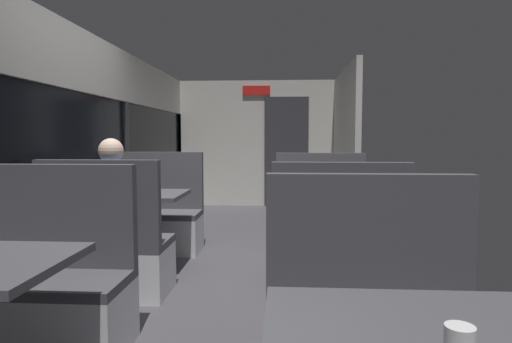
{
  "coord_description": "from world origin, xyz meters",
  "views": [
    {
      "loc": [
        0.5,
        -3.85,
        1.27
      ],
      "look_at": [
        0.1,
        2.46,
        0.77
      ],
      "focal_mm": 30.64,
      "sensor_mm": 36.0,
      "label": 1
    }
  ],
  "objects_px": {
    "bench_mid_window_facing_entry": "(158,222)",
    "dining_table_rear_aisle": "(328,209)",
    "seated_passenger": "(111,228)",
    "dining_table_mid_window": "(137,203)",
    "bench_mid_window_facing_end": "(108,255)",
    "bench_rear_aisle_facing_end": "(338,267)",
    "bench_rear_aisle_facing_entry": "(321,227)",
    "coffee_cup_primary": "(145,190)",
    "bench_near_window_facing_entry": "(49,295)"
  },
  "relations": [
    {
      "from": "seated_passenger",
      "to": "bench_mid_window_facing_entry",
      "type": "bearing_deg",
      "value": 90.0
    },
    {
      "from": "bench_rear_aisle_facing_end",
      "to": "dining_table_rear_aisle",
      "type": "bearing_deg",
      "value": 90.0
    },
    {
      "from": "dining_table_rear_aisle",
      "to": "seated_passenger",
      "type": "relative_size",
      "value": 0.71
    },
    {
      "from": "dining_table_mid_window",
      "to": "bench_mid_window_facing_end",
      "type": "height_order",
      "value": "bench_mid_window_facing_end"
    },
    {
      "from": "bench_mid_window_facing_entry",
      "to": "bench_rear_aisle_facing_end",
      "type": "height_order",
      "value": "same"
    },
    {
      "from": "coffee_cup_primary",
      "to": "dining_table_rear_aisle",
      "type": "bearing_deg",
      "value": -1.17
    },
    {
      "from": "dining_table_rear_aisle",
      "to": "bench_rear_aisle_facing_entry",
      "type": "height_order",
      "value": "bench_rear_aisle_facing_entry"
    },
    {
      "from": "bench_near_window_facing_entry",
      "to": "bench_rear_aisle_facing_entry",
      "type": "bearing_deg",
      "value": 49.28
    },
    {
      "from": "bench_near_window_facing_entry",
      "to": "bench_rear_aisle_facing_entry",
      "type": "relative_size",
      "value": 1.0
    },
    {
      "from": "bench_rear_aisle_facing_end",
      "to": "dining_table_mid_window",
      "type": "bearing_deg",
      "value": 153.32
    },
    {
      "from": "bench_near_window_facing_entry",
      "to": "dining_table_rear_aisle",
      "type": "bearing_deg",
      "value": 37.64
    },
    {
      "from": "bench_near_window_facing_entry",
      "to": "bench_mid_window_facing_end",
      "type": "distance_m",
      "value": 0.88
    },
    {
      "from": "bench_rear_aisle_facing_entry",
      "to": "seated_passenger",
      "type": "xyz_separation_m",
      "value": [
        -1.79,
        -1.13,
        0.21
      ]
    },
    {
      "from": "bench_near_window_facing_entry",
      "to": "bench_rear_aisle_facing_end",
      "type": "distance_m",
      "value": 1.92
    },
    {
      "from": "dining_table_rear_aisle",
      "to": "bench_mid_window_facing_end",
      "type": "bearing_deg",
      "value": -164.41
    },
    {
      "from": "bench_mid_window_facing_entry",
      "to": "coffee_cup_primary",
      "type": "distance_m",
      "value": 0.99
    },
    {
      "from": "bench_mid_window_facing_entry",
      "to": "coffee_cup_primary",
      "type": "bearing_deg",
      "value": -80.81
    },
    {
      "from": "dining_table_mid_window",
      "to": "seated_passenger",
      "type": "relative_size",
      "value": 0.71
    },
    {
      "from": "dining_table_rear_aisle",
      "to": "seated_passenger",
      "type": "bearing_deg",
      "value": -166.58
    },
    {
      "from": "bench_rear_aisle_facing_end",
      "to": "seated_passenger",
      "type": "height_order",
      "value": "seated_passenger"
    },
    {
      "from": "seated_passenger",
      "to": "coffee_cup_primary",
      "type": "bearing_deg",
      "value": 73.08
    },
    {
      "from": "bench_near_window_facing_entry",
      "to": "coffee_cup_primary",
      "type": "xyz_separation_m",
      "value": [
        0.14,
        1.41,
        0.46
      ]
    },
    {
      "from": "bench_near_window_facing_entry",
      "to": "bench_mid_window_facing_entry",
      "type": "xyz_separation_m",
      "value": [
        0.0,
        2.28,
        0.0
      ]
    },
    {
      "from": "bench_rear_aisle_facing_end",
      "to": "bench_rear_aisle_facing_entry",
      "type": "relative_size",
      "value": 1.0
    },
    {
      "from": "bench_mid_window_facing_entry",
      "to": "dining_table_rear_aisle",
      "type": "relative_size",
      "value": 1.22
    },
    {
      "from": "dining_table_mid_window",
      "to": "coffee_cup_primary",
      "type": "xyz_separation_m",
      "value": [
        0.14,
        -0.17,
        0.15
      ]
    },
    {
      "from": "bench_mid_window_facing_end",
      "to": "dining_table_rear_aisle",
      "type": "relative_size",
      "value": 1.22
    },
    {
      "from": "bench_near_window_facing_entry",
      "to": "bench_rear_aisle_facing_end",
      "type": "xyz_separation_m",
      "value": [
        1.79,
        0.68,
        0.0
      ]
    },
    {
      "from": "dining_table_rear_aisle",
      "to": "seated_passenger",
      "type": "xyz_separation_m",
      "value": [
        -1.79,
        -0.43,
        -0.1
      ]
    },
    {
      "from": "bench_rear_aisle_facing_entry",
      "to": "coffee_cup_primary",
      "type": "relative_size",
      "value": 12.22
    },
    {
      "from": "dining_table_mid_window",
      "to": "dining_table_rear_aisle",
      "type": "height_order",
      "value": "same"
    },
    {
      "from": "bench_mid_window_facing_end",
      "to": "dining_table_rear_aisle",
      "type": "distance_m",
      "value": 1.88
    },
    {
      "from": "dining_table_mid_window",
      "to": "bench_rear_aisle_facing_end",
      "type": "bearing_deg",
      "value": -26.68
    },
    {
      "from": "dining_table_mid_window",
      "to": "bench_mid_window_facing_entry",
      "type": "relative_size",
      "value": 0.82
    },
    {
      "from": "bench_near_window_facing_entry",
      "to": "bench_rear_aisle_facing_end",
      "type": "bearing_deg",
      "value": 20.83
    },
    {
      "from": "bench_rear_aisle_facing_entry",
      "to": "seated_passenger",
      "type": "relative_size",
      "value": 0.87
    },
    {
      "from": "dining_table_rear_aisle",
      "to": "bench_mid_window_facing_entry",
      "type": "bearing_deg",
      "value": 153.32
    },
    {
      "from": "dining_table_mid_window",
      "to": "bench_rear_aisle_facing_end",
      "type": "xyz_separation_m",
      "value": [
        1.79,
        -0.9,
        -0.31
      ]
    },
    {
      "from": "dining_table_rear_aisle",
      "to": "coffee_cup_primary",
      "type": "relative_size",
      "value": 10.0
    },
    {
      "from": "bench_mid_window_facing_end",
      "to": "seated_passenger",
      "type": "height_order",
      "value": "seated_passenger"
    },
    {
      "from": "bench_rear_aisle_facing_entry",
      "to": "seated_passenger",
      "type": "distance_m",
      "value": 2.13
    },
    {
      "from": "bench_mid_window_facing_entry",
      "to": "bench_near_window_facing_entry",
      "type": "bearing_deg",
      "value": -90.0
    },
    {
      "from": "dining_table_rear_aisle",
      "to": "bench_rear_aisle_facing_end",
      "type": "distance_m",
      "value": 0.77
    },
    {
      "from": "bench_mid_window_facing_end",
      "to": "bench_rear_aisle_facing_end",
      "type": "height_order",
      "value": "same"
    },
    {
      "from": "bench_mid_window_facing_end",
      "to": "bench_rear_aisle_facing_end",
      "type": "bearing_deg",
      "value": -6.38
    },
    {
      "from": "dining_table_mid_window",
      "to": "seated_passenger",
      "type": "height_order",
      "value": "seated_passenger"
    },
    {
      "from": "bench_mid_window_facing_end",
      "to": "bench_rear_aisle_facing_end",
      "type": "distance_m",
      "value": 1.8
    },
    {
      "from": "bench_rear_aisle_facing_end",
      "to": "bench_rear_aisle_facing_entry",
      "type": "bearing_deg",
      "value": 90.0
    },
    {
      "from": "bench_near_window_facing_entry",
      "to": "dining_table_rear_aisle",
      "type": "distance_m",
      "value": 2.28
    },
    {
      "from": "bench_mid_window_facing_entry",
      "to": "bench_mid_window_facing_end",
      "type": "bearing_deg",
      "value": -90.0
    }
  ]
}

